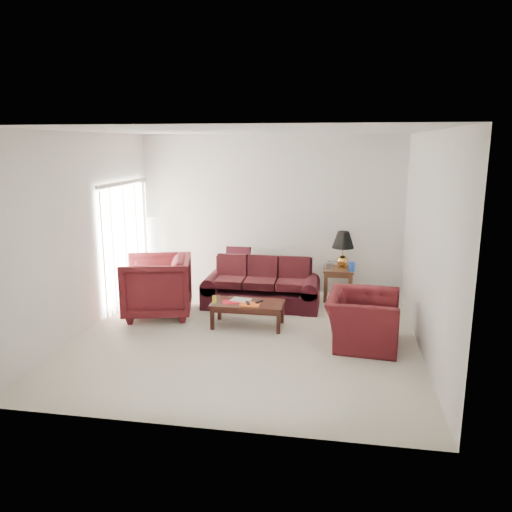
{
  "coord_description": "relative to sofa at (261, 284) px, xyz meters",
  "views": [
    {
      "loc": [
        1.32,
        -6.9,
        2.83
      ],
      "look_at": [
        0.0,
        0.85,
        1.05
      ],
      "focal_mm": 35.0,
      "sensor_mm": 36.0,
      "label": 1
    }
  ],
  "objects": [
    {
      "name": "armchair_right",
      "position": [
        1.7,
        -1.42,
        -0.05
      ],
      "size": [
        1.09,
        1.22,
        0.73
      ],
      "primitive_type": "imported",
      "rotation": [
        0.0,
        0.0,
        1.47
      ],
      "color": "#420F13",
      "rests_on": "ground"
    },
    {
      "name": "end_table",
      "position": [
        1.34,
        0.63,
        -0.12
      ],
      "size": [
        0.55,
        0.55,
        0.6
      ],
      "primitive_type": null,
      "rotation": [
        0.0,
        0.0,
        -0.0
      ],
      "color": "#52271C",
      "rests_on": "ground"
    },
    {
      "name": "coffee_table",
      "position": [
        -0.05,
        -1.0,
        -0.22
      ],
      "size": [
        1.25,
        0.89,
        0.4
      ],
      "primitive_type": null,
      "rotation": [
        0.0,
        0.0,
        -0.32
      ],
      "color": "black",
      "rests_on": "ground"
    },
    {
      "name": "armchair_left",
      "position": [
        -1.65,
        -0.74,
        0.09
      ],
      "size": [
        1.34,
        1.32,
        1.01
      ],
      "primitive_type": "imported",
      "rotation": [
        0.0,
        0.0,
        -1.32
      ],
      "color": "#430F13",
      "rests_on": "ground"
    },
    {
      "name": "picture_frame",
      "position": [
        1.22,
        0.84,
        0.26
      ],
      "size": [
        0.2,
        0.21,
        0.06
      ],
      "primitive_type": "cube",
      "rotation": [
        1.36,
        0.0,
        0.47
      ],
      "color": "#B9BABE",
      "rests_on": "end_table"
    },
    {
      "name": "magazine_white",
      "position": [
        -0.18,
        -0.93,
        -0.01
      ],
      "size": [
        0.34,
        0.28,
        0.02
      ],
      "primitive_type": "cube",
      "rotation": [
        0.0,
        0.0,
        -0.2
      ],
      "color": "silver",
      "rests_on": "coffee_table"
    },
    {
      "name": "clock",
      "position": [
        1.16,
        0.51,
        0.24
      ],
      "size": [
        0.14,
        0.08,
        0.13
      ],
      "primitive_type": "cube",
      "rotation": [
        0.0,
        0.0,
        0.3
      ],
      "color": "silver",
      "rests_on": "end_table"
    },
    {
      "name": "floor",
      "position": [
        0.01,
        -1.44,
        -0.42
      ],
      "size": [
        5.0,
        5.0,
        0.0
      ],
      "primitive_type": "plane",
      "color": "beige",
      "rests_on": "ground"
    },
    {
      "name": "table_lamp",
      "position": [
        1.4,
        0.7,
        0.52
      ],
      "size": [
        0.51,
        0.51,
        0.68
      ],
      "primitive_type": null,
      "rotation": [
        0.0,
        0.0,
        0.31
      ],
      "color": "#C28C3C",
      "rests_on": "end_table"
    },
    {
      "name": "throw_pillow",
      "position": [
        -0.55,
        0.69,
        0.28
      ],
      "size": [
        0.45,
        0.22,
        0.47
      ],
      "primitive_type": "cube",
      "rotation": [
        -0.21,
        0.0,
        -0.0
      ],
      "color": "black",
      "rests_on": "sofa"
    },
    {
      "name": "sofa",
      "position": [
        0.0,
        0.0,
        0.0
      ],
      "size": [
        2.04,
        0.9,
        0.83
      ],
      "primitive_type": null,
      "rotation": [
        0.0,
        0.0,
        0.01
      ],
      "color": "black",
      "rests_on": "ground"
    },
    {
      "name": "yellow_glass",
      "position": [
        -0.57,
        -1.11,
        0.04
      ],
      "size": [
        0.07,
        0.07,
        0.11
      ],
      "primitive_type": "cylinder",
      "rotation": [
        0.0,
        0.0,
        0.09
      ],
      "color": "gold",
      "rests_on": "coffee_table"
    },
    {
      "name": "magazine_orange",
      "position": [
        0.0,
        -1.11,
        -0.01
      ],
      "size": [
        0.3,
        0.23,
        0.02
      ],
      "primitive_type": "cube",
      "rotation": [
        0.0,
        0.0,
        -0.03
      ],
      "color": "orange",
      "rests_on": "coffee_table"
    },
    {
      "name": "remote_a",
      "position": [
        -0.03,
        -1.11,
        0.01
      ],
      "size": [
        0.1,
        0.16,
        0.02
      ],
      "primitive_type": "cube",
      "rotation": [
        0.0,
        0.0,
        0.36
      ],
      "color": "black",
      "rests_on": "coffee_table"
    },
    {
      "name": "blue_canister",
      "position": [
        1.57,
        0.47,
        0.27
      ],
      "size": [
        0.14,
        0.14,
        0.18
      ],
      "primitive_type": "cylinder",
      "rotation": [
        0.0,
        0.0,
        -0.4
      ],
      "color": "#1A3DAF",
      "rests_on": "end_table"
    },
    {
      "name": "remote_b",
      "position": [
        0.13,
        -1.02,
        0.01
      ],
      "size": [
        0.11,
        0.17,
        0.02
      ],
      "primitive_type": "cube",
      "rotation": [
        0.0,
        0.0,
        -0.42
      ],
      "color": "black",
      "rests_on": "coffee_table"
    },
    {
      "name": "magazine_red",
      "position": [
        -0.31,
        -1.05,
        -0.01
      ],
      "size": [
        0.3,
        0.26,
        0.01
      ],
      "primitive_type": "cube",
      "rotation": [
        0.0,
        0.0,
        0.3
      ],
      "color": "red",
      "rests_on": "coffee_table"
    },
    {
      "name": "blinds",
      "position": [
        -2.41,
        -0.14,
        0.66
      ],
      "size": [
        0.1,
        2.0,
        2.16
      ],
      "primitive_type": "cube",
      "color": "silver",
      "rests_on": "ground"
    },
    {
      "name": "floor_lamp",
      "position": [
        -2.21,
        0.61,
        0.32
      ],
      "size": [
        0.29,
        0.29,
        1.46
      ],
      "primitive_type": null,
      "rotation": [
        0.0,
        0.0,
        -0.27
      ],
      "color": "white",
      "rests_on": "ground"
    }
  ]
}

